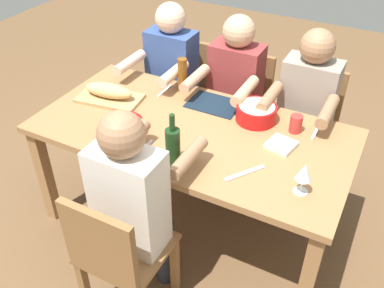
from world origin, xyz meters
The scene contains 24 objects.
ground_plane centered at (0.00, 0.00, 0.00)m, with size 8.00×8.00×0.00m, color brown.
dining_table centered at (0.00, 0.00, 0.66)m, with size 1.81×0.91×0.74m.
chair_near_left centered at (-0.50, -0.78, 0.48)m, with size 0.40×0.40×0.85m.
diner_near_left centered at (-0.50, -0.59, 0.70)m, with size 0.41×0.53×1.20m.
chair_far_center centered at (0.00, 0.78, 0.48)m, with size 0.40×0.40×0.85m.
diner_far_center centered at (0.00, 0.59, 0.70)m, with size 0.41×0.53×1.20m.
chair_near_right centered at (0.50, -0.78, 0.48)m, with size 0.40×0.40×0.85m.
diner_near_right centered at (0.50, -0.59, 0.70)m, with size 0.41×0.53×1.20m.
chair_near_center centered at (0.00, -0.78, 0.48)m, with size 0.40×0.40×0.85m.
diner_near_center centered at (0.00, -0.59, 0.70)m, with size 0.41×0.53×1.20m.
serving_bowl_fruit centered at (0.32, 0.22, 0.78)m, with size 0.23×0.23×0.08m.
serving_bowl_pasta centered at (-0.29, -0.25, 0.80)m, with size 0.24×0.24×0.10m.
cutting_board centered at (0.61, -0.04, 0.75)m, with size 0.40×0.22×0.02m, color tan.
bread_loaf centered at (0.61, -0.04, 0.81)m, with size 0.32×0.11×0.09m, color tan.
wine_bottle centered at (-0.06, 0.32, 0.85)m, with size 0.08×0.08×0.29m.
beer_bottle centered at (0.26, -0.37, 0.85)m, with size 0.06×0.06×0.22m, color brown.
wine_glass centered at (-0.70, 0.23, 0.86)m, with size 0.08×0.08×0.17m.
cup_near_left centered at (-0.53, -0.24, 0.79)m, with size 0.07×0.07×0.10m, color red.
fork_near_left centered at (-0.64, -0.30, 0.74)m, with size 0.02×0.17×0.01m, color silver.
fork_far_center centered at (0.14, 0.30, 0.74)m, with size 0.02×0.17×0.01m, color silver.
fork_near_right centered at (0.36, -0.30, 0.74)m, with size 0.02×0.17×0.01m, color silver.
placemat_near_center centered at (0.00, -0.30, 0.74)m, with size 0.32×0.23×0.01m, color #142333.
carving_knife centered at (-0.42, 0.23, 0.74)m, with size 0.23×0.02×0.01m, color silver.
napkin_stack centered at (-0.51, -0.07, 0.75)m, with size 0.14×0.14×0.02m, color white.
Camera 1 is at (-0.94, 1.79, 2.13)m, focal length 40.21 mm.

